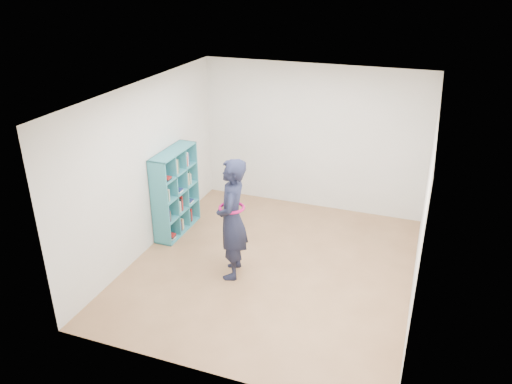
% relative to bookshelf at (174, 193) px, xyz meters
% --- Properties ---
extents(floor, '(4.50, 4.50, 0.00)m').
position_rel_bookshelf_xyz_m(floor, '(1.86, -0.52, -0.69)').
color(floor, brown).
rests_on(floor, ground).
extents(ceiling, '(4.50, 4.50, 0.00)m').
position_rel_bookshelf_xyz_m(ceiling, '(1.86, -0.52, 1.91)').
color(ceiling, white).
rests_on(ceiling, wall_back).
extents(wall_left, '(0.02, 4.50, 2.60)m').
position_rel_bookshelf_xyz_m(wall_left, '(-0.14, -0.52, 0.61)').
color(wall_left, silver).
rests_on(wall_left, floor).
extents(wall_right, '(0.02, 4.50, 2.60)m').
position_rel_bookshelf_xyz_m(wall_right, '(3.86, -0.52, 0.61)').
color(wall_right, silver).
rests_on(wall_right, floor).
extents(wall_back, '(4.00, 0.02, 2.60)m').
position_rel_bookshelf_xyz_m(wall_back, '(1.86, 1.73, 0.61)').
color(wall_back, silver).
rests_on(wall_back, floor).
extents(wall_front, '(4.00, 0.02, 2.60)m').
position_rel_bookshelf_xyz_m(wall_front, '(1.86, -2.77, 0.61)').
color(wall_front, silver).
rests_on(wall_front, floor).
extents(bookshelf, '(0.31, 1.06, 1.42)m').
position_rel_bookshelf_xyz_m(bookshelf, '(0.00, 0.00, 0.00)').
color(bookshelf, teal).
rests_on(bookshelf, floor).
extents(person, '(0.57, 0.73, 1.77)m').
position_rel_bookshelf_xyz_m(person, '(1.39, -0.88, 0.20)').
color(person, black).
rests_on(person, floor).
extents(smartphone, '(0.04, 0.08, 0.12)m').
position_rel_bookshelf_xyz_m(smartphone, '(1.23, -0.83, 0.31)').
color(smartphone, silver).
rests_on(smartphone, person).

